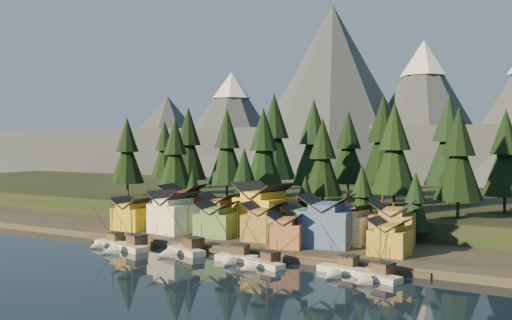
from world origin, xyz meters
The scene contains 45 objects.
ground centered at (0.00, 0.00, 0.00)m, with size 500.00×500.00×0.00m, color black.
shore_strip centered at (0.00, 40.00, 0.75)m, with size 400.00×50.00×1.50m, color #312C24.
hillside centered at (0.00, 90.00, 3.00)m, with size 420.00×100.00×6.00m, color black.
dock centered at (0.00, 16.50, 0.50)m, with size 80.00×4.00×1.00m, color #4B4035.
mountain_ridge centered at (-4.20, 213.59, 26.06)m, with size 560.00×190.00×90.00m.
boat_0 centered at (-29.72, 10.00, 2.03)m, with size 8.18×8.72×10.16m.
boat_1 centered at (-21.96, 7.49, 2.47)m, with size 10.04×10.69×12.33m.
boat_2 centered at (-9.40, 10.54, 2.36)m, with size 10.44×11.00×12.13m.
boat_3 centered at (3.69, 10.05, 2.25)m, with size 8.71×9.30×11.12m.
boat_4 centered at (10.65, 8.05, 1.92)m, with size 9.04×9.47×10.08m.
boat_5 centered at (25.42, 10.69, 1.97)m, with size 10.06×10.79×10.71m.
boat_6 centered at (32.13, 8.67, 2.13)m, with size 8.89×9.43×10.72m.
house_front_0 centered at (-34.38, 23.31, 5.67)m, with size 8.07×7.65×7.94m.
house_front_1 centered at (-22.46, 24.54, 6.70)m, with size 10.94×10.62×9.90m.
house_front_2 centered at (-10.74, 25.21, 5.71)m, with size 9.43×9.48×8.01m.
house_front_3 centered at (1.40, 26.02, 5.92)m, with size 8.99×8.64×8.42m.
house_front_4 centered at (9.11, 21.68, 5.25)m, with size 8.42×8.84×7.13m.
house_front_5 centered at (16.02, 26.69, 7.16)m, with size 11.23×10.41×10.77m.
house_front_6 centered at (30.22, 23.81, 5.24)m, with size 7.42×7.05×7.11m.
house_back_0 centered at (-26.20, 33.17, 7.15)m, with size 11.55×11.24×10.75m.
house_back_1 centered at (-15.29, 32.83, 6.17)m, with size 9.07×9.15×8.89m.
house_back_2 centered at (-3.04, 33.90, 7.84)m, with size 13.23×12.51×12.06m.
house_back_3 centered at (8.52, 30.74, 5.84)m, with size 8.65×7.82×8.25m.
house_back_4 centered at (19.59, 32.15, 6.04)m, with size 9.31×9.06×8.65m.
house_back_5 centered at (28.44, 31.69, 6.51)m, with size 9.68×9.77×9.54m.
tree_hill_0 centered at (-62.00, 52.00, 19.58)m, with size 10.67×10.67×24.85m.
tree_hill_1 centered at (-50.00, 68.00, 21.56)m, with size 12.21×12.21×28.45m.
tree_hill_2 centered at (-40.00, 48.00, 19.16)m, with size 10.33×10.33×24.07m.
tree_hill_3 centered at (-30.00, 60.00, 20.83)m, with size 11.65×11.65×27.14m.
tree_hill_4 centered at (-22.00, 75.00, 23.71)m, with size 13.90×13.90×32.39m.
tree_hill_5 centered at (-12.00, 50.00, 20.44)m, with size 11.34×11.34×26.41m.
tree_hill_6 centered at (-4.00, 65.00, 22.01)m, with size 12.57×12.57×29.29m.
tree_hill_7 centered at (6.00, 48.00, 18.67)m, with size 9.95×9.95×23.19m.
tree_hill_8 centered at (14.00, 72.00, 22.62)m, with size 13.05×13.05×30.39m.
tree_hill_9 centered at (22.00, 55.00, 20.82)m, with size 11.64×11.64×27.11m.
tree_hill_10 centered at (30.00, 80.00, 22.74)m, with size 13.15×13.15×30.62m.
tree_hill_11 centered at (38.00, 50.00, 19.78)m, with size 10.82×10.82×25.21m.
tree_hill_12 centered at (46.00, 66.00, 19.78)m, with size 10.82×10.82×25.20m.
tree_hill_15 centered at (0.00, 82.00, 20.59)m, with size 11.46×11.46×26.69m.
tree_hill_16 centered at (-68.00, 78.00, 19.52)m, with size 10.62×10.62×24.73m.
tree_shore_0 centered at (-28.00, 40.00, 9.43)m, with size 6.24×6.24×14.53m.
tree_shore_1 centered at (-12.00, 40.00, 12.55)m, with size 8.68×8.68×20.23m.
tree_shore_2 centered at (5.00, 40.00, 9.08)m, with size 5.97×5.97×13.90m.
tree_shore_3 centered at (19.00, 40.00, 10.61)m, with size 7.16×7.16×16.68m.
tree_shore_4 centered at (31.00, 40.00, 9.92)m, with size 6.62×6.62×15.43m.
Camera 1 is at (61.69, -83.32, 23.62)m, focal length 40.00 mm.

